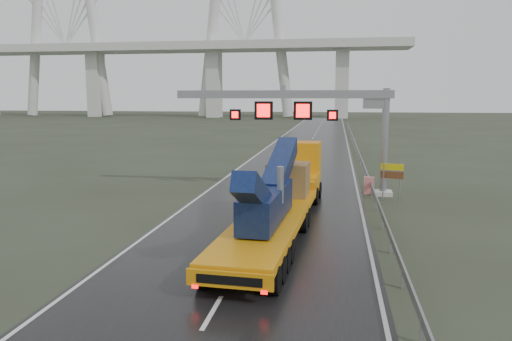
% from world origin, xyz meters
% --- Properties ---
extents(ground, '(400.00, 400.00, 0.00)m').
position_xyz_m(ground, '(0.00, 0.00, 0.00)').
color(ground, '#2C3223').
rests_on(ground, ground).
extents(road, '(11.00, 200.00, 0.02)m').
position_xyz_m(road, '(0.00, 40.00, 0.01)').
color(road, black).
rests_on(road, ground).
extents(guardrail, '(0.20, 140.00, 1.40)m').
position_xyz_m(guardrail, '(6.10, 30.00, 0.70)').
color(guardrail, gray).
rests_on(guardrail, ground).
extents(sign_gantry, '(14.90, 1.20, 7.42)m').
position_xyz_m(sign_gantry, '(2.10, 17.99, 5.61)').
color(sign_gantry, silver).
rests_on(sign_gantry, ground).
extents(heavy_haul_truck, '(3.82, 19.14, 4.47)m').
position_xyz_m(heavy_haul_truck, '(1.03, 9.77, 1.73)').
color(heavy_haul_truck, orange).
rests_on(heavy_haul_truck, ground).
extents(exit_sign_pair, '(1.41, 0.43, 2.47)m').
position_xyz_m(exit_sign_pair, '(7.25, 16.13, 1.73)').
color(exit_sign_pair, gray).
rests_on(exit_sign_pair, ground).
extents(striped_barrier, '(0.74, 0.46, 1.19)m').
position_xyz_m(striped_barrier, '(6.00, 18.32, 0.59)').
color(striped_barrier, red).
rests_on(striped_barrier, ground).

